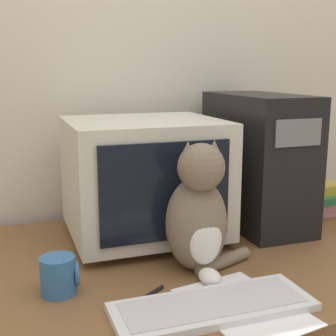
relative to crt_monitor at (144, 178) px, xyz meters
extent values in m
cube|color=beige|center=(0.17, 0.33, 0.34)|extent=(7.00, 0.05, 2.50)
cube|color=beige|center=(0.00, 0.00, -0.18)|extent=(0.32, 0.24, 0.02)
cube|color=beige|center=(0.00, 0.00, 0.01)|extent=(0.46, 0.41, 0.35)
cube|color=black|center=(0.00, -0.20, 0.01)|extent=(0.37, 0.01, 0.27)
cube|color=black|center=(0.40, 0.02, 0.03)|extent=(0.22, 0.44, 0.44)
cube|color=slate|center=(0.40, -0.21, 0.15)|extent=(0.15, 0.01, 0.08)
cube|color=silver|center=(0.01, -0.49, -0.18)|extent=(0.45, 0.16, 0.02)
cube|color=silver|center=(0.01, -0.49, -0.17)|extent=(0.41, 0.13, 0.00)
ellipsoid|color=#7A6651|center=(0.06, -0.27, -0.07)|extent=(0.17, 0.17, 0.25)
ellipsoid|color=white|center=(0.06, -0.33, -0.09)|extent=(0.09, 0.05, 0.14)
sphere|color=#7A6651|center=(0.06, -0.30, 0.09)|extent=(0.12, 0.12, 0.12)
cone|color=#7A6651|center=(0.02, -0.30, 0.14)|extent=(0.04, 0.04, 0.04)
cone|color=#7A6651|center=(0.09, -0.30, 0.14)|extent=(0.04, 0.04, 0.04)
ellipsoid|color=white|center=(0.06, -0.37, -0.18)|extent=(0.05, 0.08, 0.04)
cylinder|color=#7A6651|center=(0.13, -0.29, -0.18)|extent=(0.18, 0.10, 0.03)
cube|color=pink|center=(0.67, 0.05, -0.18)|extent=(0.15, 0.16, 0.03)
cube|color=pink|center=(0.68, 0.05, -0.15)|extent=(0.15, 0.18, 0.03)
cube|color=#28703D|center=(0.68, 0.04, -0.13)|extent=(0.13, 0.19, 0.03)
cube|color=gold|center=(0.68, 0.05, -0.10)|extent=(0.14, 0.15, 0.03)
cylinder|color=black|center=(-0.13, -0.40, -0.19)|extent=(0.14, 0.10, 0.01)
cube|color=white|center=(0.08, -0.50, -0.19)|extent=(0.26, 0.33, 0.00)
cylinder|color=#33669E|center=(-0.30, -0.30, -0.15)|extent=(0.08, 0.08, 0.09)
torus|color=#33669E|center=(-0.26, -0.30, -0.15)|extent=(0.01, 0.06, 0.06)
camera|label=1|loc=(-0.40, -1.35, 0.33)|focal=50.00mm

